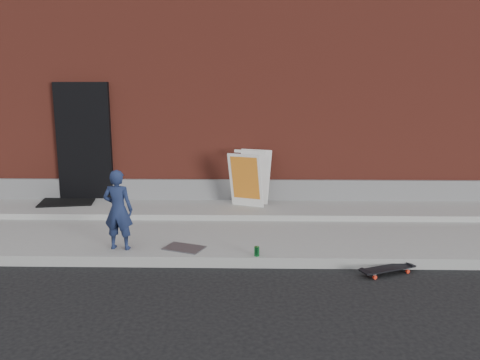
{
  "coord_description": "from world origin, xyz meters",
  "views": [
    {
      "loc": [
        0.61,
        -6.0,
        2.4
      ],
      "look_at": [
        0.47,
        0.8,
        1.07
      ],
      "focal_mm": 35.0,
      "sensor_mm": 36.0,
      "label": 1
    }
  ],
  "objects_px": {
    "pizza_sign": "(250,178)",
    "child": "(118,210)",
    "skateboard": "(387,269)",
    "soda_can": "(257,251)"
  },
  "relations": [
    {
      "from": "skateboard",
      "to": "pizza_sign",
      "type": "relative_size",
      "value": 0.75
    },
    {
      "from": "pizza_sign",
      "to": "child",
      "type": "bearing_deg",
      "value": -129.85
    },
    {
      "from": "child",
      "to": "pizza_sign",
      "type": "relative_size",
      "value": 1.11
    },
    {
      "from": "child",
      "to": "pizza_sign",
      "type": "distance_m",
      "value": 2.89
    },
    {
      "from": "child",
      "to": "soda_can",
      "type": "relative_size",
      "value": 8.6
    },
    {
      "from": "child",
      "to": "pizza_sign",
      "type": "bearing_deg",
      "value": -124.14
    },
    {
      "from": "skateboard",
      "to": "soda_can",
      "type": "distance_m",
      "value": 1.74
    },
    {
      "from": "skateboard",
      "to": "soda_can",
      "type": "bearing_deg",
      "value": 172.31
    },
    {
      "from": "child",
      "to": "soda_can",
      "type": "bearing_deg",
      "value": 178.21
    },
    {
      "from": "soda_can",
      "to": "skateboard",
      "type": "bearing_deg",
      "value": -7.69
    }
  ]
}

